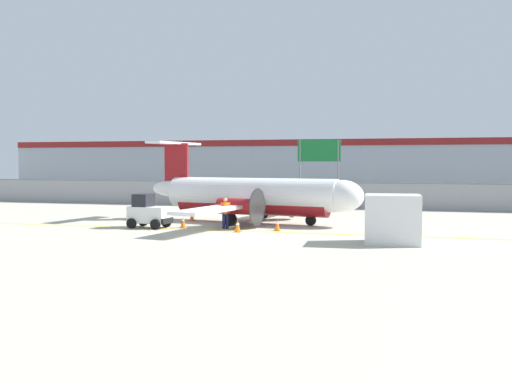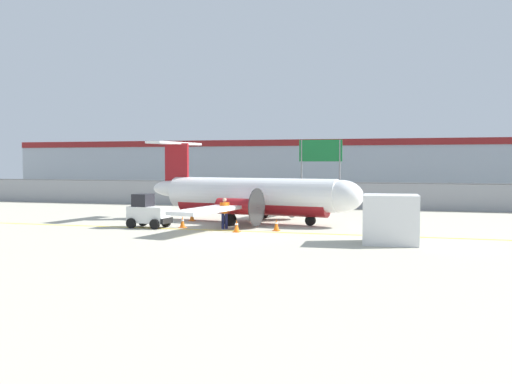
{
  "view_description": "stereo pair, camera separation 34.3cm",
  "coord_description": "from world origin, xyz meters",
  "px_view_note": "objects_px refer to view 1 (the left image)",
  "views": [
    {
      "loc": [
        8.98,
        -26.72,
        3.65
      ],
      "look_at": [
        -0.1,
        7.24,
        1.8
      ],
      "focal_mm": 40.0,
      "sensor_mm": 36.0,
      "label": 1
    },
    {
      "loc": [
        9.31,
        -26.63,
        3.65
      ],
      "look_at": [
        -0.1,
        7.24,
        1.8
      ],
      "focal_mm": 40.0,
      "sensor_mm": 36.0,
      "label": 2
    }
  ],
  "objects_px": {
    "baggage_tug": "(148,212)",
    "cargo_container": "(393,219)",
    "parked_car_0": "(194,187)",
    "traffic_cone_far_right": "(192,216)",
    "parked_car_3": "(373,191)",
    "parked_car_2": "(307,191)",
    "traffic_cone_near_left": "(277,225)",
    "highway_sign": "(319,156)",
    "commuter_airplane": "(255,196)",
    "traffic_cone_near_right": "(183,222)",
    "traffic_cone_far_left": "(238,226)",
    "parked_car_4": "(457,191)",
    "parked_car_1": "(251,189)",
    "ground_crew_worker": "(225,211)"
  },
  "relations": [
    {
      "from": "baggage_tug",
      "to": "cargo_container",
      "type": "relative_size",
      "value": 0.98
    },
    {
      "from": "cargo_container",
      "to": "parked_car_0",
      "type": "height_order",
      "value": "cargo_container"
    },
    {
      "from": "traffic_cone_far_right",
      "to": "baggage_tug",
      "type": "bearing_deg",
      "value": -104.0
    },
    {
      "from": "baggage_tug",
      "to": "cargo_container",
      "type": "height_order",
      "value": "cargo_container"
    },
    {
      "from": "parked_car_3",
      "to": "parked_car_2",
      "type": "bearing_deg",
      "value": -165.99
    },
    {
      "from": "traffic_cone_near_left",
      "to": "highway_sign",
      "type": "distance_m",
      "value": 18.25
    },
    {
      "from": "commuter_airplane",
      "to": "cargo_container",
      "type": "xyz_separation_m",
      "value": [
        8.19,
        -6.85,
        -0.5
      ]
    },
    {
      "from": "traffic_cone_near_right",
      "to": "traffic_cone_far_left",
      "type": "bearing_deg",
      "value": -16.94
    },
    {
      "from": "cargo_container",
      "to": "traffic_cone_near_left",
      "type": "relative_size",
      "value": 3.89
    },
    {
      "from": "traffic_cone_near_left",
      "to": "parked_car_2",
      "type": "distance_m",
      "value": 23.72
    },
    {
      "from": "parked_car_0",
      "to": "parked_car_4",
      "type": "bearing_deg",
      "value": -177.72
    },
    {
      "from": "commuter_airplane",
      "to": "parked_car_1",
      "type": "height_order",
      "value": "commuter_airplane"
    },
    {
      "from": "baggage_tug",
      "to": "traffic_cone_far_left",
      "type": "xyz_separation_m",
      "value": [
        5.38,
        -0.62,
        -0.54
      ]
    },
    {
      "from": "traffic_cone_far_right",
      "to": "parked_car_4",
      "type": "distance_m",
      "value": 29.47
    },
    {
      "from": "ground_crew_worker",
      "to": "highway_sign",
      "type": "distance_m",
      "value": 18.15
    },
    {
      "from": "traffic_cone_near_right",
      "to": "traffic_cone_far_right",
      "type": "height_order",
      "value": "same"
    },
    {
      "from": "traffic_cone_far_left",
      "to": "parked_car_1",
      "type": "distance_m",
      "value": 29.21
    },
    {
      "from": "parked_car_4",
      "to": "traffic_cone_near_left",
      "type": "bearing_deg",
      "value": 61.2
    },
    {
      "from": "traffic_cone_far_right",
      "to": "highway_sign",
      "type": "relative_size",
      "value": 0.12
    },
    {
      "from": "cargo_container",
      "to": "highway_sign",
      "type": "bearing_deg",
      "value": 104.51
    },
    {
      "from": "ground_crew_worker",
      "to": "parked_car_3",
      "type": "bearing_deg",
      "value": 132.85
    },
    {
      "from": "commuter_airplane",
      "to": "traffic_cone_near_right",
      "type": "xyz_separation_m",
      "value": [
        -3.2,
        -3.58,
        -1.29
      ]
    },
    {
      "from": "traffic_cone_far_right",
      "to": "traffic_cone_far_left",
      "type": "bearing_deg",
      "value": -46.88
    },
    {
      "from": "traffic_cone_far_left",
      "to": "parked_car_4",
      "type": "xyz_separation_m",
      "value": [
        13.07,
        28.42,
        0.58
      ]
    },
    {
      "from": "parked_car_1",
      "to": "parked_car_2",
      "type": "distance_m",
      "value": 7.41
    },
    {
      "from": "parked_car_1",
      "to": "parked_car_2",
      "type": "bearing_deg",
      "value": -28.58
    },
    {
      "from": "baggage_tug",
      "to": "parked_car_2",
      "type": "relative_size",
      "value": 0.55
    },
    {
      "from": "commuter_airplane",
      "to": "traffic_cone_far_right",
      "type": "xyz_separation_m",
      "value": [
        -4.08,
        0.02,
        -1.29
      ]
    },
    {
      "from": "traffic_cone_near_left",
      "to": "parked_car_3",
      "type": "xyz_separation_m",
      "value": [
        3.46,
        25.83,
        0.58
      ]
    },
    {
      "from": "traffic_cone_far_right",
      "to": "parked_car_4",
      "type": "height_order",
      "value": "parked_car_4"
    },
    {
      "from": "traffic_cone_near_left",
      "to": "parked_car_1",
      "type": "xyz_separation_m",
      "value": [
        -8.96,
        27.24,
        0.58
      ]
    },
    {
      "from": "highway_sign",
      "to": "traffic_cone_far_right",
      "type": "bearing_deg",
      "value": -111.89
    },
    {
      "from": "commuter_airplane",
      "to": "parked_car_1",
      "type": "xyz_separation_m",
      "value": [
        -6.81,
        23.68,
        -0.71
      ]
    },
    {
      "from": "traffic_cone_far_right",
      "to": "parked_car_0",
      "type": "height_order",
      "value": "parked_car_0"
    },
    {
      "from": "traffic_cone_near_left",
      "to": "parked_car_0",
      "type": "xyz_separation_m",
      "value": [
        -16.22,
        29.75,
        0.58
      ]
    },
    {
      "from": "cargo_container",
      "to": "parked_car_0",
      "type": "distance_m",
      "value": 39.85
    },
    {
      "from": "parked_car_2",
      "to": "traffic_cone_near_left",
      "type": "bearing_deg",
      "value": 88.38
    },
    {
      "from": "traffic_cone_near_right",
      "to": "baggage_tug",
      "type": "bearing_deg",
      "value": -167.05
    },
    {
      "from": "parked_car_3",
      "to": "traffic_cone_far_left",
      "type": "bearing_deg",
      "value": -107.83
    },
    {
      "from": "ground_crew_worker",
      "to": "traffic_cone_far_left",
      "type": "xyz_separation_m",
      "value": [
        1.07,
        -1.23,
        -0.64
      ]
    },
    {
      "from": "baggage_tug",
      "to": "ground_crew_worker",
      "type": "distance_m",
      "value": 4.35
    },
    {
      "from": "ground_crew_worker",
      "to": "parked_car_1",
      "type": "xyz_separation_m",
      "value": [
        -6.03,
        27.1,
        -0.06
      ]
    },
    {
      "from": "parked_car_1",
      "to": "highway_sign",
      "type": "bearing_deg",
      "value": -47.02
    },
    {
      "from": "parked_car_0",
      "to": "parked_car_1",
      "type": "xyz_separation_m",
      "value": [
        7.25,
        -2.52,
        0.0
      ]
    },
    {
      "from": "parked_car_1",
      "to": "ground_crew_worker",
      "type": "bearing_deg",
      "value": -76.48
    },
    {
      "from": "traffic_cone_far_left",
      "to": "parked_car_4",
      "type": "distance_m",
      "value": 31.29
    },
    {
      "from": "traffic_cone_near_left",
      "to": "traffic_cone_far_right",
      "type": "xyz_separation_m",
      "value": [
        -6.24,
        3.58,
        0.0
      ]
    },
    {
      "from": "traffic_cone_far_left",
      "to": "parked_car_1",
      "type": "bearing_deg",
      "value": 104.06
    },
    {
      "from": "traffic_cone_near_right",
      "to": "parked_car_2",
      "type": "bearing_deg",
      "value": 83.16
    },
    {
      "from": "cargo_container",
      "to": "traffic_cone_far_right",
      "type": "relative_size",
      "value": 3.89
    }
  ]
}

